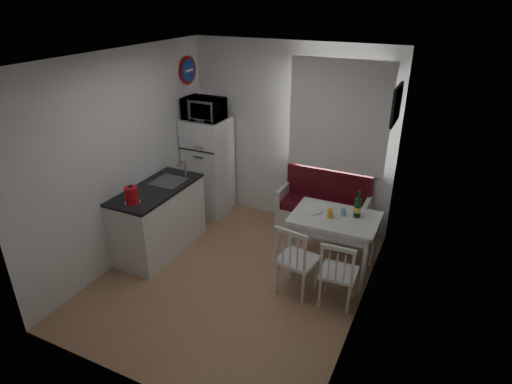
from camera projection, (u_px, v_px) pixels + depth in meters
floor at (235, 277)px, 5.25m from camera, size 3.00×3.50×0.02m
ceiling at (229, 57)px, 4.13m from camera, size 3.00×3.50×0.02m
wall_back at (290, 135)px, 6.12m from camera, size 3.00×0.02×2.60m
wall_front at (123, 263)px, 3.26m from camera, size 3.00×0.02×2.60m
wall_left at (125, 159)px, 5.27m from camera, size 0.02×3.50×2.60m
wall_right at (369, 207)px, 4.11m from camera, size 0.02×3.50×2.60m
window at (339, 120)px, 5.68m from camera, size 1.22×0.06×1.47m
curtain at (338, 117)px, 5.60m from camera, size 1.35×0.02×1.50m
kitchen_counter at (159, 218)px, 5.64m from camera, size 0.62×1.32×1.16m
wall_sign at (188, 70)px, 6.08m from camera, size 0.03×0.40×0.40m
picture_frame at (396, 104)px, 4.69m from camera, size 0.04×0.52×0.42m
bench at (323, 213)px, 6.10m from camera, size 1.28×0.49×0.91m
dining_table at (335, 223)px, 5.10m from camera, size 1.02×0.72×0.76m
chair_left at (295, 255)px, 4.71m from camera, size 0.47×0.46×0.48m
chair_right at (337, 268)px, 4.54m from camera, size 0.40×0.39×0.44m
fridge at (209, 166)px, 6.53m from camera, size 0.60×0.60×1.50m
microwave at (204, 109)px, 6.10m from camera, size 0.56×0.38×0.31m
kettle at (132, 195)px, 4.97m from camera, size 0.18×0.18×0.25m
wine_bottle at (358, 204)px, 4.98m from camera, size 0.08×0.08×0.34m
drinking_glass_orange at (330, 213)px, 5.02m from camera, size 0.06×0.06×0.11m
drinking_glass_blue at (343, 212)px, 5.05m from camera, size 0.06×0.06×0.10m
plate at (312, 210)px, 5.19m from camera, size 0.26×0.26×0.02m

